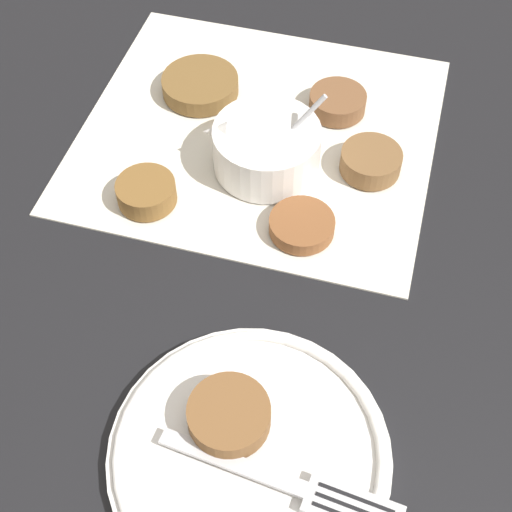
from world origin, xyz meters
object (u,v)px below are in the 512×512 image
object	(u,v)px
fritter_on_plate	(229,415)
fork	(304,490)
sauce_bowl	(266,149)
serving_plate	(249,453)

from	to	relation	value
fritter_on_plate	fork	bearing A→B (deg)	141.83
sauce_bowl	serving_plate	bearing A→B (deg)	93.24
fritter_on_plate	fork	xyz separation A→B (m)	(-0.06, 0.05, -0.01)
fork	sauce_bowl	bearing A→B (deg)	-79.75
serving_plate	fork	xyz separation A→B (m)	(-0.04, 0.03, 0.01)
serving_plate	fork	distance (m)	0.05
sauce_bowl	serving_plate	distance (m)	0.30
serving_plate	fritter_on_plate	xyz separation A→B (m)	(0.02, -0.02, 0.02)
fork	serving_plate	bearing A→B (deg)	-32.65
serving_plate	fritter_on_plate	world-z (taller)	fritter_on_plate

